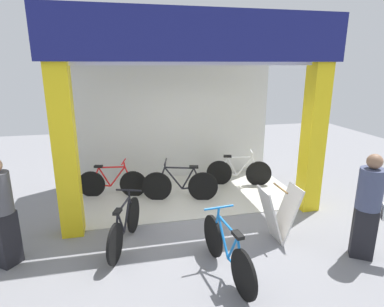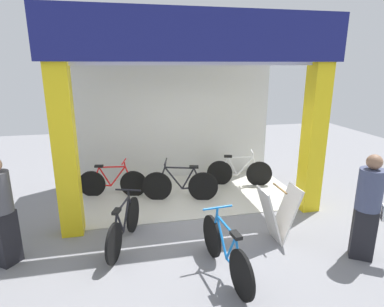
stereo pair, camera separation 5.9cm
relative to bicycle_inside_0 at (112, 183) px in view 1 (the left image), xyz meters
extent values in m
plane|color=gray|center=(1.64, -1.51, -0.34)|extent=(17.92, 17.92, 0.00)
cube|color=beige|center=(1.64, -0.22, -0.33)|extent=(4.96, 2.57, 0.02)
cube|color=silver|center=(1.64, 1.06, 1.13)|extent=(4.96, 0.12, 2.94)
cube|color=yellow|center=(-0.66, -1.51, 1.13)|extent=(0.36, 0.36, 2.94)
cube|color=yellow|center=(3.94, -1.51, 1.13)|extent=(0.36, 0.36, 2.94)
cube|color=navy|center=(1.64, -1.66, 3.01)|extent=(5.16, 0.20, 0.83)
cube|color=silver|center=(1.64, -0.22, 2.57)|extent=(4.96, 2.57, 0.06)
cylinder|color=black|center=(-0.45, 0.10, -0.04)|extent=(0.60, 0.17, 0.60)
cylinder|color=black|center=(0.46, -0.10, -0.04)|extent=(0.60, 0.17, 0.60)
cylinder|color=red|center=(-0.24, 0.05, -0.06)|extent=(0.40, 0.12, 0.08)
cylinder|color=red|center=(-0.15, 0.03, 0.14)|extent=(0.26, 0.09, 0.45)
cylinder|color=red|center=(0.13, -0.03, 0.15)|extent=(0.37, 0.11, 0.47)
cylinder|color=red|center=(0.01, 0.00, 0.36)|extent=(0.57, 0.15, 0.05)
cylinder|color=red|center=(-0.35, 0.07, 0.16)|extent=(0.20, 0.07, 0.41)
cylinder|color=red|center=(0.37, -0.08, 0.17)|extent=(0.18, 0.07, 0.42)
cylinder|color=red|center=(0.29, -0.06, 0.43)|extent=(0.06, 0.04, 0.13)
cylinder|color=red|center=(0.28, -0.06, 0.49)|extent=(0.12, 0.42, 0.03)
cube|color=black|center=(-0.27, 0.06, 0.38)|extent=(0.20, 0.13, 0.05)
cylinder|color=black|center=(1.93, -0.66, -0.01)|extent=(0.64, 0.19, 0.65)
cylinder|color=black|center=(0.95, -0.43, -0.01)|extent=(0.64, 0.19, 0.65)
cylinder|color=black|center=(1.70, -0.61, -0.04)|extent=(0.43, 0.14, 0.08)
cylinder|color=black|center=(1.61, -0.58, 0.17)|extent=(0.28, 0.10, 0.49)
cylinder|color=black|center=(1.31, -0.51, 0.18)|extent=(0.40, 0.13, 0.51)
cylinder|color=black|center=(1.43, -0.54, 0.42)|extent=(0.62, 0.18, 0.05)
cylinder|color=black|center=(1.83, -0.63, 0.20)|extent=(0.22, 0.08, 0.44)
cylinder|color=black|center=(1.05, -0.45, 0.21)|extent=(0.20, 0.08, 0.45)
cylinder|color=black|center=(1.14, -0.47, 0.49)|extent=(0.06, 0.05, 0.14)
cylinder|color=black|center=(1.15, -0.47, 0.56)|extent=(0.14, 0.45, 0.03)
cube|color=black|center=(1.74, -0.61, 0.44)|extent=(0.21, 0.14, 0.05)
cylinder|color=black|center=(2.56, 0.17, -0.03)|extent=(0.61, 0.21, 0.62)
cylinder|color=black|center=(3.49, -0.10, -0.03)|extent=(0.61, 0.21, 0.62)
cylinder|color=white|center=(2.78, 0.11, -0.05)|extent=(0.41, 0.15, 0.08)
cylinder|color=white|center=(2.86, 0.08, 0.15)|extent=(0.27, 0.11, 0.47)
cylinder|color=white|center=(3.15, 0.00, 0.16)|extent=(0.38, 0.14, 0.49)
cylinder|color=white|center=(3.04, 0.03, 0.39)|extent=(0.58, 0.20, 0.05)
cylinder|color=white|center=(2.66, 0.14, 0.18)|extent=(0.21, 0.09, 0.42)
cylinder|color=white|center=(3.40, -0.07, 0.18)|extent=(0.19, 0.08, 0.43)
cylinder|color=white|center=(3.31, -0.05, 0.46)|extent=(0.06, 0.05, 0.13)
cylinder|color=white|center=(3.30, -0.04, 0.52)|extent=(0.15, 0.43, 0.03)
cube|color=black|center=(2.75, 0.11, 0.41)|extent=(0.21, 0.14, 0.05)
cylinder|color=black|center=(1.66, -3.71, -0.01)|extent=(0.11, 0.65, 0.65)
cylinder|color=black|center=(1.55, -2.71, -0.01)|extent=(0.11, 0.65, 0.65)
cylinder|color=blue|center=(1.63, -3.47, -0.04)|extent=(0.08, 0.44, 0.08)
cylinder|color=blue|center=(1.62, -3.38, 0.18)|extent=(0.07, 0.29, 0.49)
cylinder|color=blue|center=(1.59, -3.07, 0.18)|extent=(0.08, 0.40, 0.51)
cylinder|color=blue|center=(1.60, -3.20, 0.42)|extent=(0.10, 0.63, 0.05)
cylinder|color=blue|center=(1.65, -3.60, 0.20)|extent=(0.06, 0.22, 0.44)
cylinder|color=blue|center=(1.56, -2.81, 0.21)|extent=(0.06, 0.20, 0.45)
cylinder|color=blue|center=(1.57, -2.90, 0.49)|extent=(0.04, 0.06, 0.14)
cylinder|color=blue|center=(1.57, -2.91, 0.56)|extent=(0.46, 0.08, 0.03)
cube|color=black|center=(1.64, -3.51, 0.44)|extent=(0.12, 0.21, 0.05)
cylinder|color=black|center=(0.07, -2.58, -0.03)|extent=(0.25, 0.60, 0.63)
cylinder|color=black|center=(0.39, -1.67, -0.03)|extent=(0.25, 0.60, 0.63)
cylinder|color=black|center=(0.14, -2.37, -0.05)|extent=(0.17, 0.41, 0.08)
cylinder|color=black|center=(0.17, -2.28, 0.15)|extent=(0.12, 0.27, 0.47)
cylinder|color=black|center=(0.27, -2.00, 0.16)|extent=(0.16, 0.37, 0.49)
cylinder|color=black|center=(0.23, -2.12, 0.39)|extent=(0.23, 0.58, 0.05)
cylinder|color=black|center=(0.10, -2.48, 0.18)|extent=(0.10, 0.21, 0.42)
cylinder|color=black|center=(0.35, -1.76, 0.19)|extent=(0.09, 0.19, 0.43)
cylinder|color=black|center=(0.32, -1.84, 0.46)|extent=(0.05, 0.06, 0.13)
cylinder|color=black|center=(0.32, -1.85, 0.52)|extent=(0.42, 0.17, 0.03)
cube|color=black|center=(0.13, -2.40, 0.41)|extent=(0.15, 0.21, 0.05)
cube|color=silver|center=(2.60, -2.51, 0.13)|extent=(0.34, 0.46, 0.95)
cube|color=silver|center=(2.91, -2.51, 0.13)|extent=(0.34, 0.46, 0.95)
cylinder|color=olive|center=(2.75, -2.51, 0.60)|extent=(0.03, 0.46, 0.03)
cube|color=black|center=(-1.49, -2.25, 0.08)|extent=(0.38, 0.39, 0.84)
cube|color=black|center=(3.79, -3.26, 0.07)|extent=(0.40, 0.38, 0.81)
cylinder|color=#3F4766|center=(3.79, -3.26, 0.79)|extent=(0.50, 0.50, 0.63)
sphere|color=#8C664C|center=(3.79, -3.26, 1.21)|extent=(0.22, 0.22, 0.22)
camera|label=1|loc=(0.24, -6.98, 2.57)|focal=30.09mm
camera|label=2|loc=(0.29, -7.00, 2.57)|focal=30.09mm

